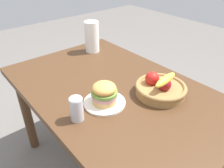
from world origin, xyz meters
name	(u,v)px	position (x,y,z in m)	size (l,w,h in m)	color
ground_plane	(113,168)	(0.00, 0.00, 0.00)	(8.00, 8.00, 0.00)	slate
dining_table	(113,101)	(0.00, 0.00, 0.65)	(1.40, 0.90, 0.75)	#4C301C
plate	(104,103)	(0.09, -0.14, 0.76)	(0.23, 0.23, 0.01)	silver
sandwich	(104,93)	(0.09, -0.14, 0.82)	(0.14, 0.14, 0.12)	#DBAD60
soda_can	(77,109)	(0.10, -0.32, 0.81)	(0.07, 0.07, 0.13)	silver
fruit_basket	(160,88)	(0.22, 0.16, 0.79)	(0.29, 0.29, 0.14)	#9E7542
paper_towel_roll	(92,37)	(-0.53, 0.22, 0.87)	(0.11, 0.11, 0.24)	white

